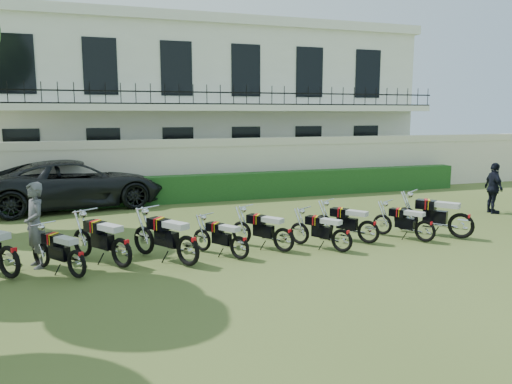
% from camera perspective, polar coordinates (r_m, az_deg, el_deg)
% --- Properties ---
extents(ground, '(100.00, 100.00, 0.00)m').
position_cam_1_polar(ground, '(12.57, 6.25, -6.18)').
color(ground, '#405120').
rests_on(ground, ground).
extents(perimeter_wall, '(30.00, 0.35, 2.30)m').
position_cam_1_polar(perimeter_wall, '(19.79, -3.53, 2.86)').
color(perimeter_wall, beige).
rests_on(perimeter_wall, ground).
extents(hedge, '(18.00, 0.60, 1.00)m').
position_cam_1_polar(hedge, '(19.40, -0.03, 0.76)').
color(hedge, '#194117').
rests_on(hedge, ground).
extents(building, '(20.40, 9.60, 7.40)m').
position_cam_1_polar(building, '(25.47, -7.18, 9.89)').
color(building, white).
rests_on(building, ground).
extents(motorcycle_0, '(1.46, 1.66, 1.15)m').
position_cam_1_polar(motorcycle_0, '(11.06, -26.44, -6.36)').
color(motorcycle_0, black).
rests_on(motorcycle_0, ground).
extents(motorcycle_1, '(1.13, 1.52, 0.99)m').
position_cam_1_polar(motorcycle_1, '(10.59, -19.84, -7.01)').
color(motorcycle_1, black).
rests_on(motorcycle_1, ground).
extents(motorcycle_2, '(1.24, 1.75, 1.12)m').
position_cam_1_polar(motorcycle_2, '(10.97, -15.13, -5.91)').
color(motorcycle_2, black).
rests_on(motorcycle_2, ground).
extents(motorcycle_3, '(1.24, 1.82, 1.15)m').
position_cam_1_polar(motorcycle_3, '(10.82, -7.81, -5.81)').
color(motorcycle_3, black).
rests_on(motorcycle_3, ground).
extents(motorcycle_4, '(1.01, 1.44, 0.92)m').
position_cam_1_polar(motorcycle_4, '(11.25, -1.89, -5.72)').
color(motorcycle_4, black).
rests_on(motorcycle_4, ground).
extents(motorcycle_5, '(1.15, 1.53, 1.00)m').
position_cam_1_polar(motorcycle_5, '(11.83, 3.19, -4.80)').
color(motorcycle_5, black).
rests_on(motorcycle_5, ground).
extents(motorcycle_6, '(1.03, 1.50, 0.95)m').
position_cam_1_polar(motorcycle_6, '(11.98, 9.81, -4.86)').
color(motorcycle_6, black).
rests_on(motorcycle_6, ground).
extents(motorcycle_7, '(1.17, 1.55, 1.01)m').
position_cam_1_polar(motorcycle_7, '(12.88, 12.75, -3.84)').
color(motorcycle_7, black).
rests_on(motorcycle_7, ground).
extents(motorcycle_8, '(0.94, 1.56, 0.95)m').
position_cam_1_polar(motorcycle_8, '(13.44, 18.80, -3.69)').
color(motorcycle_8, black).
rests_on(motorcycle_8, ground).
extents(motorcycle_9, '(1.35, 1.78, 1.16)m').
position_cam_1_polar(motorcycle_9, '(14.10, 22.43, -2.92)').
color(motorcycle_9, black).
rests_on(motorcycle_9, ground).
extents(suv, '(6.45, 3.80, 1.68)m').
position_cam_1_polar(suv, '(18.50, -19.93, 0.88)').
color(suv, black).
rests_on(suv, ground).
extents(inspector, '(0.64, 0.78, 1.84)m').
position_cam_1_polar(inspector, '(11.63, -23.91, -3.49)').
color(inspector, '#5D5D62').
rests_on(inspector, ground).
extents(officer_5, '(0.65, 1.06, 1.68)m').
position_cam_1_polar(officer_5, '(18.19, 25.52, 0.41)').
color(officer_5, black).
rests_on(officer_5, ground).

